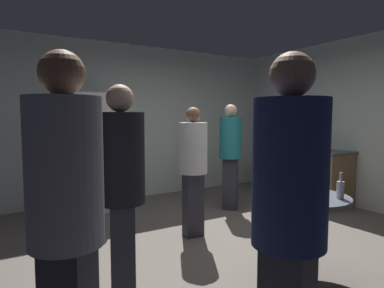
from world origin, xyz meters
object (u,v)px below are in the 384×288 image
Objects in this scene: person_in_white_shirt at (193,162)px; person_in_teal_shirt at (230,149)px; foreground_table at (304,207)px; plastic_cup_red at (309,196)px; refrigerator at (93,152)px; person_in_black_shirt at (121,182)px; wine_bottle_on_counter at (284,140)px; beer_bottle_green at (280,183)px; beer_bottle_clear at (340,189)px; person_in_gray_shirt at (66,210)px; person_in_navy_shirt at (289,210)px; beer_bottle_amber at (302,184)px; kettle at (299,144)px; beer_bottle_brown at (293,186)px.

person_in_white_shirt is 1.30m from person_in_teal_shirt.
foreground_table is 0.49× the size of person_in_teal_shirt.
plastic_cup_red is at bearing -131.11° from foreground_table.
refrigerator reaches higher than person_in_black_shirt.
wine_bottle_on_counter is 3.05m from beer_bottle_green.
beer_bottle_clear is at bearing 23.13° from person_in_white_shirt.
person_in_teal_shirt reaches higher than wine_bottle_on_counter.
person_in_teal_shirt is (2.88, 2.49, -0.07)m from person_in_gray_shirt.
plastic_cup_red is 1.54m from person_in_black_shirt.
plastic_cup_red is 0.07× the size of person_in_teal_shirt.
person_in_navy_shirt is (-0.90, -2.32, 0.11)m from person_in_white_shirt.
wine_bottle_on_counter is 0.19× the size of person_in_teal_shirt.
person_in_gray_shirt is at bearing -39.74° from person_in_white_shirt.
person_in_black_shirt is at bearing 173.89° from beer_bottle_amber.
beer_bottle_green is (-0.16, 0.12, 0.00)m from beer_bottle_amber.
plastic_cup_red is (-0.15, -0.18, 0.16)m from foreground_table.
kettle is 0.30× the size of foreground_table.
beer_bottle_brown is at bearing 17.60° from person_in_white_shirt.
refrigerator reaches higher than person_in_navy_shirt.
person_in_gray_shirt is at bearing -166.53° from beer_bottle_amber.
beer_bottle_green is (-2.23, -2.07, -0.20)m from wine_bottle_on_counter.
beer_bottle_green is at bearing 17.93° from person_in_white_shirt.
kettle reaches higher than beer_bottle_amber.
beer_bottle_clear reaches higher than plastic_cup_red.
refrigerator is 1.04× the size of person_in_navy_shirt.
person_in_navy_shirt is (-3.41, -2.90, 0.05)m from kettle.
refrigerator is at bearing 105.37° from plastic_cup_red.
wine_bottle_on_counter is 0.20× the size of person_in_white_shirt.
person_in_black_shirt reaches higher than beer_bottle_green.
foreground_table is 3.48× the size of beer_bottle_amber.
beer_bottle_green is 1.18m from person_in_white_shirt.
beer_bottle_clear is 1.61m from person_in_navy_shirt.
kettle is 0.35m from wine_bottle_on_counter.
beer_bottle_brown is 0.14m from beer_bottle_green.
kettle is at bearing 41.92° from foreground_table.
beer_bottle_brown is at bearing 127.59° from foreground_table.
foreground_table is at bearing -31.43° from person_in_gray_shirt.
wine_bottle_on_counter is at bearing 44.44° from person_in_black_shirt.
foreground_table is 0.51× the size of person_in_white_shirt.
beer_bottle_amber and beer_bottle_clear have the same top height.
kettle reaches higher than beer_bottle_green.
beer_bottle_amber is at bearing 49.31° from plastic_cup_red.
person_in_black_shirt is at bearing 162.83° from plastic_cup_red.
kettle reaches higher than beer_bottle_clear.
person_in_teal_shirt is 3.62m from person_in_navy_shirt.
wine_bottle_on_counter is 3.21m from beer_bottle_clear.
beer_bottle_green is 0.52m from beer_bottle_clear.
beer_bottle_green is at bearing -137.03° from wine_bottle_on_counter.
wine_bottle_on_counter reaches higher than plastic_cup_red.
beer_bottle_amber is at bearing 7.36° from beer_bottle_brown.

